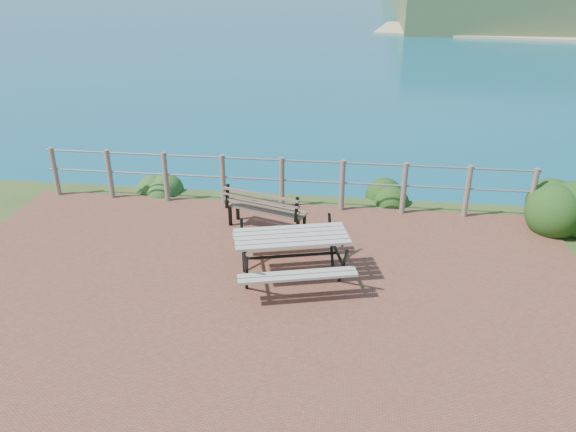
% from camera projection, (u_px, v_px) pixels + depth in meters
% --- Properties ---
extents(ground, '(10.00, 7.00, 0.12)m').
position_uv_depth(ground, '(249.00, 304.00, 7.93)').
color(ground, brown).
rests_on(ground, ground).
extents(safety_railing, '(9.40, 0.10, 1.00)m').
position_uv_depth(safety_railing, '(282.00, 180.00, 10.69)').
color(safety_railing, '#6B5B4C').
rests_on(safety_railing, ground).
extents(picnic_table, '(1.80, 1.42, 0.71)m').
position_uv_depth(picnic_table, '(291.00, 251.00, 8.38)').
color(picnic_table, gray).
rests_on(picnic_table, ground).
extents(park_bench, '(1.49, 0.79, 0.82)m').
position_uv_depth(park_bench, '(266.00, 203.00, 9.80)').
color(park_bench, brown).
rests_on(park_bench, ground).
extents(shrub_right_edge, '(1.04, 1.04, 1.48)m').
position_uv_depth(shrub_right_edge, '(558.00, 225.00, 10.21)').
color(shrub_right_edge, '#174314').
rests_on(shrub_right_edge, ground).
extents(shrub_lip_west, '(0.80, 0.80, 0.55)m').
position_uv_depth(shrub_lip_west, '(157.00, 189.00, 11.75)').
color(shrub_lip_west, '#1E501E').
rests_on(shrub_lip_west, ground).
extents(shrub_lip_east, '(0.83, 0.83, 0.59)m').
position_uv_depth(shrub_lip_east, '(388.00, 199.00, 11.30)').
color(shrub_lip_east, '#174314').
rests_on(shrub_lip_east, ground).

